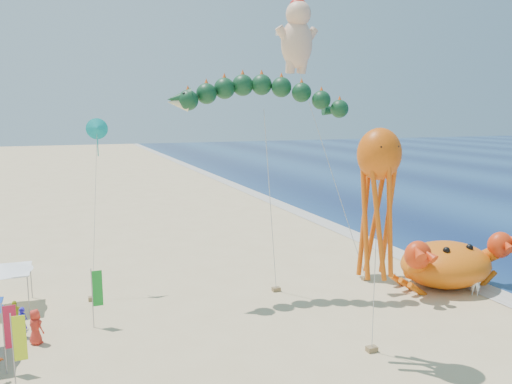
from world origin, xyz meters
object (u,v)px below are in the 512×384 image
at_px(crab_inflatable, 447,263).
at_px(dragon_kite, 261,101).
at_px(octopus_kite, 378,192).
at_px(canopy_white, 2,268).
at_px(cherub_kite, 297,35).

relative_size(crab_inflatable, dragon_kite, 0.63).
distance_m(octopus_kite, canopy_white, 21.11).
height_order(crab_inflatable, octopus_kite, octopus_kite).
distance_m(crab_inflatable, dragon_kite, 15.78).
relative_size(crab_inflatable, canopy_white, 2.51).
distance_m(crab_inflatable, octopus_kite, 13.22).
bearing_deg(dragon_kite, octopus_kite, -79.60).
bearing_deg(cherub_kite, dragon_kite, -136.22).
bearing_deg(crab_inflatable, canopy_white, 166.95).
distance_m(crab_inflatable, cherub_kite, 17.98).
bearing_deg(canopy_white, crab_inflatable, -13.05).
bearing_deg(octopus_kite, crab_inflatable, 32.37).
xyz_separation_m(cherub_kite, octopus_kite, (-2.52, -13.48, -8.62)).
xyz_separation_m(crab_inflatable, canopy_white, (-26.20, 6.07, 0.87)).
xyz_separation_m(crab_inflatable, cherub_kite, (-7.38, 7.20, 14.73)).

